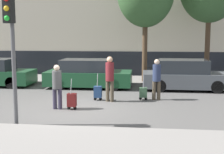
{
  "coord_description": "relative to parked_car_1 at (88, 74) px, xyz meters",
  "views": [
    {
      "loc": [
        2.64,
        -11.02,
        2.75
      ],
      "look_at": [
        1.25,
        1.8,
        0.95
      ],
      "focal_mm": 50.0,
      "sensor_mm": 36.0,
      "label": 1
    }
  ],
  "objects": [
    {
      "name": "trolley_left",
      "position": [
        0.29,
        -4.73,
        -0.32
      ],
      "size": [
        0.34,
        0.29,
        1.14
      ],
      "color": "maroon",
      "rests_on": "ground_plane"
    },
    {
      "name": "parked_car_1",
      "position": [
        0.0,
        0.0,
        0.0
      ],
      "size": [
        4.35,
        1.87,
        1.45
      ],
      "color": "#194728",
      "rests_on": "ground_plane"
    },
    {
      "name": "sidewalk_far",
      "position": [
        0.3,
        2.42,
        -0.61
      ],
      "size": [
        28.0,
        3.0,
        0.12
      ],
      "color": "gray",
      "rests_on": "ground_plane"
    },
    {
      "name": "traffic_light",
      "position": [
        -0.93,
        -6.94,
        2.06
      ],
      "size": [
        0.28,
        0.47,
        3.84
      ],
      "color": "#515154",
      "rests_on": "ground_plane"
    },
    {
      "name": "trolley_right",
      "position": [
        2.85,
        -2.78,
        -0.35
      ],
      "size": [
        0.34,
        0.29,
        1.06
      ],
      "color": "#335138",
      "rests_on": "ground_plane"
    },
    {
      "name": "parked_bicycle",
      "position": [
        3.64,
        2.52,
        -0.18
      ],
      "size": [
        1.77,
        0.06,
        0.96
      ],
      "color": "black",
      "rests_on": "sidewalk_far"
    },
    {
      "name": "pedestrian_left",
      "position": [
        -0.26,
        -4.69,
        0.25
      ],
      "size": [
        0.35,
        0.34,
        1.63
      ],
      "rotation": [
        0.0,
        0.0,
        3.08
      ],
      "color": "#383347",
      "rests_on": "ground_plane"
    },
    {
      "name": "sidewalk_near",
      "position": [
        0.3,
        -8.33,
        -0.61
      ],
      "size": [
        28.0,
        2.5,
        0.12
      ],
      "color": "gray",
      "rests_on": "ground_plane"
    },
    {
      "name": "ground_plane",
      "position": [
        0.3,
        -4.58,
        -0.67
      ],
      "size": [
        80.0,
        80.0,
        0.0
      ],
      "primitive_type": "plane",
      "color": "#565451"
    },
    {
      "name": "pedestrian_center",
      "position": [
        1.5,
        -3.23,
        0.38
      ],
      "size": [
        0.34,
        0.34,
        1.84
      ],
      "rotation": [
        0.0,
        0.0,
        -0.33
      ],
      "color": "#4C4233",
      "rests_on": "ground_plane"
    },
    {
      "name": "parked_car_2",
      "position": [
        4.88,
        -0.1,
        0.01
      ],
      "size": [
        4.24,
        1.88,
        1.49
      ],
      "color": "#4C5156",
      "rests_on": "ground_plane"
    },
    {
      "name": "pedestrian_right",
      "position": [
        3.4,
        -2.7,
        0.3
      ],
      "size": [
        0.35,
        0.34,
        1.71
      ],
      "rotation": [
        0.0,
        0.0,
        0.16
      ],
      "color": "#4C4233",
      "rests_on": "ground_plane"
    },
    {
      "name": "trolley_center",
      "position": [
        0.98,
        -3.05,
        -0.32
      ],
      "size": [
        0.34,
        0.29,
        1.13
      ],
      "color": "navy",
      "rests_on": "ground_plane"
    }
  ]
}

